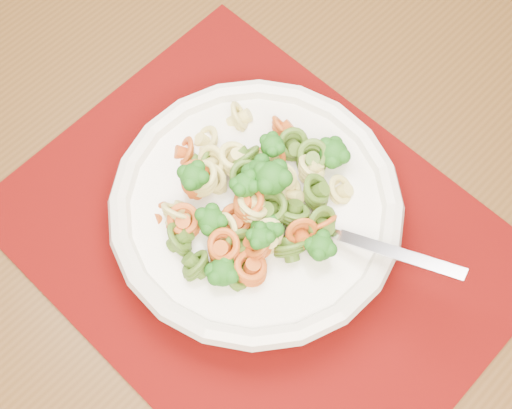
% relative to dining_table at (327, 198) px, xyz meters
% --- Properties ---
extents(dining_table, '(1.70, 1.45, 0.78)m').
position_rel_dining_table_xyz_m(dining_table, '(0.00, 0.00, 0.00)').
color(dining_table, '#4C3115').
rests_on(dining_table, ground).
extents(placemat, '(0.54, 0.49, 0.00)m').
position_rel_dining_table_xyz_m(placemat, '(-0.04, -0.11, 0.10)').
color(placemat, '#4D0803').
rests_on(placemat, dining_table).
extents(pasta_bowl, '(0.26, 0.26, 0.05)m').
position_rel_dining_table_xyz_m(pasta_bowl, '(-0.05, -0.10, 0.14)').
color(pasta_bowl, white).
rests_on(pasta_bowl, placemat).
extents(pasta_broccoli_heap, '(0.22, 0.22, 0.06)m').
position_rel_dining_table_xyz_m(pasta_broccoli_heap, '(-0.05, -0.10, 0.15)').
color(pasta_broccoli_heap, '#CABD63').
rests_on(pasta_broccoli_heap, pasta_bowl).
extents(fork, '(0.18, 0.05, 0.08)m').
position_rel_dining_table_xyz_m(fork, '(0.01, -0.10, 0.15)').
color(fork, silver).
rests_on(fork, pasta_bowl).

